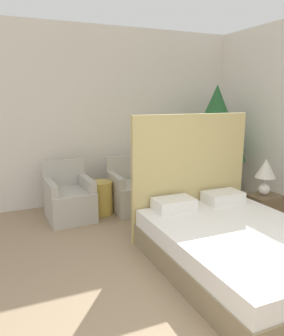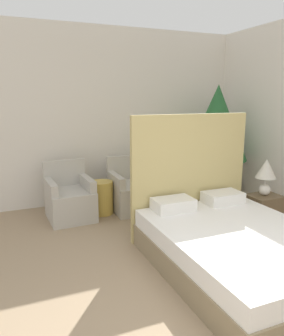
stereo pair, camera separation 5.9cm
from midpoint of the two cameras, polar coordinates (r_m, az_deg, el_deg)
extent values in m
cube|color=silver|center=(5.59, -7.88, 8.86)|extent=(10.00, 0.06, 2.90)
cube|color=#8C7A5B|center=(3.65, 16.65, -15.04)|extent=(1.58, 2.07, 0.26)
cube|color=white|center=(3.56, 16.88, -11.82)|extent=(1.55, 2.03, 0.19)
cube|color=tan|center=(4.24, 8.01, -1.34)|extent=(1.61, 0.06, 1.57)
cube|color=white|center=(3.95, 5.16, -6.29)|extent=(0.48, 0.31, 0.14)
cube|color=white|center=(4.32, 13.52, -4.95)|extent=(0.48, 0.31, 0.14)
cube|color=#B7B2A8|center=(4.97, -12.74, -6.28)|extent=(0.67, 0.73, 0.44)
cube|color=#B7B2A8|center=(5.16, -13.79, -0.83)|extent=(0.64, 0.09, 0.40)
cube|color=#B7B2A8|center=(4.83, -16.00, -3.25)|extent=(0.13, 0.64, 0.17)
cube|color=#B7B2A8|center=(4.94, -9.89, -2.60)|extent=(0.13, 0.64, 0.17)
cube|color=#B7B2A8|center=(5.22, -2.04, -5.06)|extent=(0.64, 0.71, 0.44)
cube|color=#B7B2A8|center=(5.40, -3.29, 0.10)|extent=(0.64, 0.07, 0.40)
cube|color=#B7B2A8|center=(5.05, -4.91, -2.13)|extent=(0.11, 0.63, 0.17)
cube|color=#B7B2A8|center=(5.23, 0.67, -1.57)|extent=(0.11, 0.63, 0.17)
cylinder|color=#4C4C4C|center=(5.90, 11.94, -3.75)|extent=(0.45, 0.45, 0.34)
cylinder|color=brown|center=(5.81, 12.10, -0.30)|extent=(0.06, 0.06, 0.39)
cone|color=#235B2D|center=(5.69, 12.47, 7.76)|extent=(1.04, 1.04, 1.25)
cube|color=brown|center=(4.89, 20.01, -6.95)|extent=(0.43, 0.36, 0.45)
sphere|color=white|center=(4.81, 20.15, -3.48)|extent=(0.16, 0.16, 0.16)
cylinder|color=white|center=(4.78, 20.26, -2.07)|extent=(0.02, 0.02, 0.09)
cone|color=beige|center=(4.74, 20.42, -0.03)|extent=(0.28, 0.28, 0.26)
cylinder|color=gold|center=(5.09, -7.38, -5.16)|extent=(0.34, 0.34, 0.51)
camera|label=1|loc=(0.03, -90.37, -0.08)|focal=35.00mm
camera|label=2|loc=(0.03, 89.63, 0.08)|focal=35.00mm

